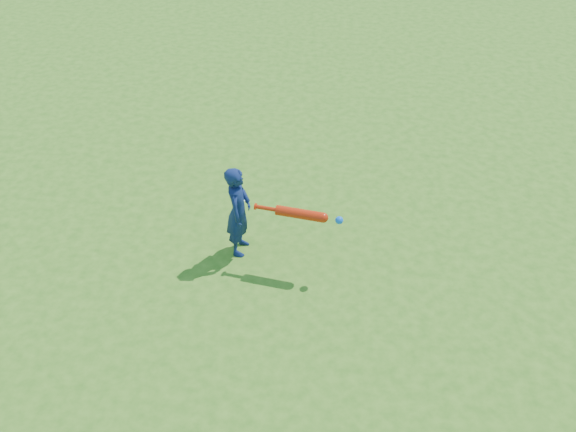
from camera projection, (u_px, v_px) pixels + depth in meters
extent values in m
plane|color=#366B19|center=(309.00, 285.00, 6.16)|extent=(80.00, 80.00, 0.00)
imported|color=#101E4E|center=(239.00, 211.00, 6.25)|extent=(0.26, 0.38, 0.99)
cylinder|color=red|center=(256.00, 206.00, 6.09)|extent=(0.03, 0.07, 0.06)
cylinder|color=red|center=(266.00, 208.00, 6.07)|extent=(0.22, 0.07, 0.04)
cylinder|color=red|center=(300.00, 214.00, 6.00)|extent=(0.46, 0.17, 0.10)
sphere|color=red|center=(323.00, 218.00, 5.96)|extent=(0.10, 0.10, 0.10)
sphere|color=blue|center=(339.00, 220.00, 5.93)|extent=(0.08, 0.08, 0.08)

